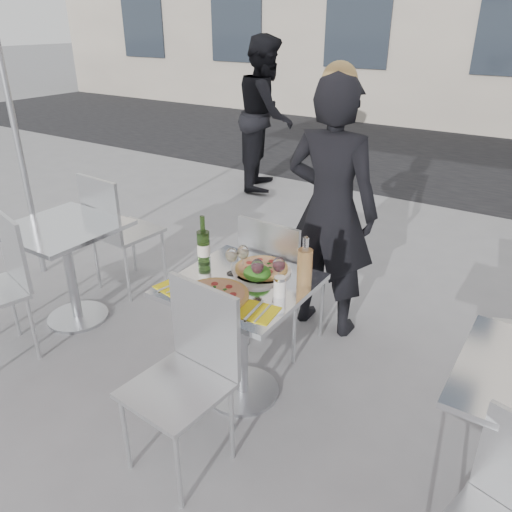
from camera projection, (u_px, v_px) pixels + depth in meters
The scene contains 21 objects.
ground at pixel (242, 392), 3.01m from camera, with size 80.00×80.00×0.00m, color slate.
street_asphalt at pixel (475, 160), 7.92m from camera, with size 24.00×5.00×0.00m, color black.
main_table at pixel (241, 316), 2.78m from camera, with size 0.72×0.72×0.75m.
side_table_left at pixel (67, 253), 3.52m from camera, with size 0.72×0.72×0.75m.
chair_far at pixel (278, 274), 3.19m from camera, with size 0.44×0.46×0.95m.
chair_near at pixel (190, 365), 2.36m from camera, with size 0.46×0.47×0.94m.
side_chair_lfar at pixel (115, 225), 3.89m from camera, with size 0.48×0.49×0.99m.
woman_diner at pixel (331, 211), 3.31m from camera, with size 0.64×0.42×1.77m, color black.
pedestrian_a at pixel (266, 114), 6.30m from camera, with size 0.91×0.71×1.88m, color black.
pizza_near at pixel (215, 295), 2.55m from camera, with size 0.35×0.35×0.02m.
pizza_far at pixel (262, 269), 2.80m from camera, with size 0.34×0.34×0.03m.
salad_plate at pixel (257, 274), 2.70m from camera, with size 0.22×0.22×0.09m.
wine_bottle at pixel (204, 246), 2.85m from camera, with size 0.07×0.08×0.29m.
carafe at pixel (305, 268), 2.59m from camera, with size 0.08×0.08×0.29m.
sugar_shaker at pixel (280, 287), 2.54m from camera, with size 0.06×0.06×0.11m.
wineglass_white_a at pixel (231, 256), 2.74m from camera, with size 0.07×0.07×0.16m.
wineglass_white_b at pixel (243, 253), 2.77m from camera, with size 0.07×0.07×0.16m.
wineglass_red_a at pixel (257, 267), 2.61m from camera, with size 0.07×0.07×0.16m.
wineglass_red_b at pixel (279, 266), 2.63m from camera, with size 0.07×0.07×0.16m.
napkin_left at pixel (176, 286), 2.65m from camera, with size 0.21×0.21×0.01m.
napkin_right at pixel (258, 312), 2.42m from camera, with size 0.20×0.20×0.01m.
Camera 1 is at (1.36, -1.93, 2.04)m, focal length 35.00 mm.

